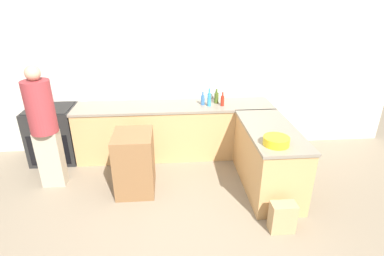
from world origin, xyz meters
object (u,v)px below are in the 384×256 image
object	(u,v)px
olive_oil_bottle	(216,98)
paper_bag	(282,217)
mixing_bowl	(276,141)
range_oven	(54,134)
vinegar_bottle_clear	(217,95)
water_bottle_blue	(203,100)
person_by_range	(44,125)
island_table	(135,163)
hot_sauce_bottle	(222,100)
dish_soap_bottle	(209,99)

from	to	relation	value
olive_oil_bottle	paper_bag	distance (m)	2.29
mixing_bowl	paper_bag	size ratio (longest dim) A/B	0.84
range_oven	mixing_bowl	size ratio (longest dim) A/B	2.93
mixing_bowl	vinegar_bottle_clear	xyz separation A→B (m)	(-0.46, 1.72, 0.05)
water_bottle_blue	person_by_range	size ratio (longest dim) A/B	0.13
person_by_range	island_table	bearing A→B (deg)	-10.81
water_bottle_blue	hot_sauce_bottle	bearing A→B (deg)	-12.92
range_oven	dish_soap_bottle	bearing A→B (deg)	-2.00
mixing_bowl	hot_sauce_bottle	size ratio (longest dim) A/B	1.37
water_bottle_blue	hot_sauce_bottle	distance (m)	0.33
hot_sauce_bottle	paper_bag	world-z (taller)	hot_sauce_bottle
person_by_range	paper_bag	world-z (taller)	person_by_range
dish_soap_bottle	person_by_range	distance (m)	2.50
island_table	paper_bag	world-z (taller)	island_table
vinegar_bottle_clear	water_bottle_blue	bearing A→B (deg)	-146.56
range_oven	paper_bag	bearing A→B (deg)	-31.86
vinegar_bottle_clear	island_table	bearing A→B (deg)	-138.58
hot_sauce_bottle	olive_oil_bottle	bearing A→B (deg)	119.09
hot_sauce_bottle	dish_soap_bottle	distance (m)	0.22
dish_soap_bottle	paper_bag	size ratio (longest dim) A/B	0.78
water_bottle_blue	vinegar_bottle_clear	size ratio (longest dim) A/B	0.86
mixing_bowl	hot_sauce_bottle	distance (m)	1.53
olive_oil_bottle	dish_soap_bottle	distance (m)	0.20
mixing_bowl	water_bottle_blue	world-z (taller)	water_bottle_blue
hot_sauce_bottle	vinegar_bottle_clear	xyz separation A→B (m)	(-0.05, 0.25, 0.01)
range_oven	hot_sauce_bottle	bearing A→B (deg)	-1.87
hot_sauce_bottle	vinegar_bottle_clear	distance (m)	0.26
island_table	hot_sauce_bottle	world-z (taller)	hot_sauce_bottle
person_by_range	water_bottle_blue	bearing A→B (deg)	18.60
water_bottle_blue	hot_sauce_bottle	size ratio (longest dim) A/B	0.97
water_bottle_blue	vinegar_bottle_clear	distance (m)	0.32
mixing_bowl	person_by_range	bearing A→B (deg)	165.78
water_bottle_blue	hot_sauce_bottle	world-z (taller)	hot_sauce_bottle
water_bottle_blue	mixing_bowl	bearing A→B (deg)	-64.71
vinegar_bottle_clear	person_by_range	distance (m)	2.75
island_table	vinegar_bottle_clear	distance (m)	1.89
person_by_range	hot_sauce_bottle	bearing A→B (deg)	14.98
vinegar_bottle_clear	person_by_range	size ratio (longest dim) A/B	0.15
water_bottle_blue	paper_bag	world-z (taller)	water_bottle_blue
water_bottle_blue	paper_bag	distance (m)	2.29
island_table	olive_oil_bottle	world-z (taller)	olive_oil_bottle
island_table	mixing_bowl	distance (m)	1.96
olive_oil_bottle	dish_soap_bottle	size ratio (longest dim) A/B	0.81
olive_oil_bottle	vinegar_bottle_clear	distance (m)	0.11
island_table	water_bottle_blue	world-z (taller)	water_bottle_blue
range_oven	water_bottle_blue	size ratio (longest dim) A/B	4.15
range_oven	island_table	xyz separation A→B (m)	(1.44, -1.03, -0.02)
olive_oil_bottle	hot_sauce_bottle	xyz separation A→B (m)	(0.08, -0.14, -0.00)
range_oven	olive_oil_bottle	xyz separation A→B (m)	(2.76, 0.05, 0.56)
water_bottle_blue	dish_soap_bottle	size ratio (longest dim) A/B	0.75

